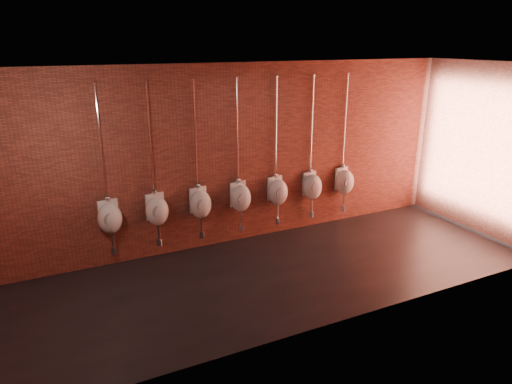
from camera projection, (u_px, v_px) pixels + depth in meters
ground at (282, 273)px, 7.32m from camera, size 8.50×8.50×0.00m
room_shell at (285, 150)px, 6.68m from camera, size 8.54×3.04×3.22m
urinal_0 at (110, 217)px, 7.23m from camera, size 0.44×0.40×2.72m
urinal_1 at (157, 210)px, 7.54m from camera, size 0.44×0.40×2.72m
urinal_2 at (200, 203)px, 7.85m from camera, size 0.44×0.40×2.72m
urinal_3 at (240, 197)px, 8.16m from camera, size 0.44×0.40×2.72m
urinal_4 at (278, 191)px, 8.47m from camera, size 0.44×0.40×2.72m
urinal_5 at (312, 186)px, 8.77m from camera, size 0.44×0.40×2.72m
urinal_6 at (344, 181)px, 9.08m from camera, size 0.44×0.40×2.72m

